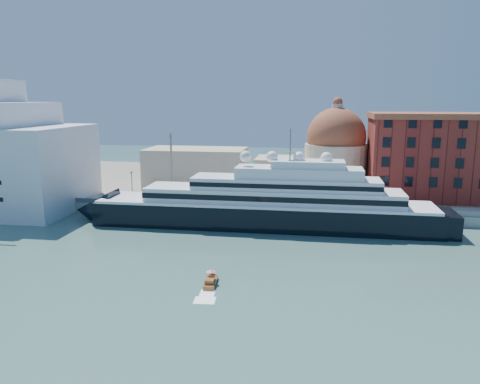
# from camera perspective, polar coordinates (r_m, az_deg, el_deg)

# --- Properties ---
(ground) EXTENTS (400.00, 400.00, 0.00)m
(ground) POSITION_cam_1_polar(r_m,az_deg,el_deg) (87.16, -1.92, -8.08)
(ground) COLOR #365E58
(ground) RESTS_ON ground
(quay) EXTENTS (180.00, 10.00, 2.50)m
(quay) POSITION_cam_1_polar(r_m,az_deg,el_deg) (119.03, 1.18, -2.15)
(quay) COLOR gray
(quay) RESTS_ON ground
(land) EXTENTS (260.00, 72.00, 2.00)m
(land) POSITION_cam_1_polar(r_m,az_deg,el_deg) (158.96, 3.21, 1.16)
(land) COLOR slate
(land) RESTS_ON ground
(quay_fence) EXTENTS (180.00, 0.10, 1.20)m
(quay_fence) POSITION_cam_1_polar(r_m,az_deg,el_deg) (114.27, 0.88, -1.76)
(quay_fence) COLOR slate
(quay_fence) RESTS_ON quay
(superyacht) EXTENTS (87.80, 12.17, 26.24)m
(superyacht) POSITION_cam_1_polar(r_m,az_deg,el_deg) (107.39, 1.51, -1.83)
(superyacht) COLOR black
(superyacht) RESTS_ON ground
(service_barge) EXTENTS (11.88, 5.25, 2.59)m
(service_barge) POSITION_cam_1_polar(r_m,az_deg,el_deg) (123.25, -23.87, -2.90)
(service_barge) COLOR white
(service_barge) RESTS_ON ground
(water_taxi) EXTENTS (2.10, 5.27, 2.45)m
(water_taxi) POSITION_cam_1_polar(r_m,az_deg,el_deg) (75.33, -3.61, -10.81)
(water_taxi) COLOR brown
(water_taxi) RESTS_ON ground
(warehouse) EXTENTS (43.00, 19.00, 23.25)m
(warehouse) POSITION_cam_1_polar(r_m,az_deg,el_deg) (138.37, 24.23, 4.03)
(warehouse) COLOR maroon
(warehouse) RESTS_ON land
(church) EXTENTS (66.00, 18.00, 25.50)m
(church) POSITION_cam_1_polar(r_m,az_deg,el_deg) (139.89, 5.14, 3.85)
(church) COLOR beige
(church) RESTS_ON land
(lamp_posts) EXTENTS (120.80, 2.40, 18.00)m
(lamp_posts) POSITION_cam_1_polar(r_m,az_deg,el_deg) (118.04, -5.02, 1.95)
(lamp_posts) COLOR slate
(lamp_posts) RESTS_ON quay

